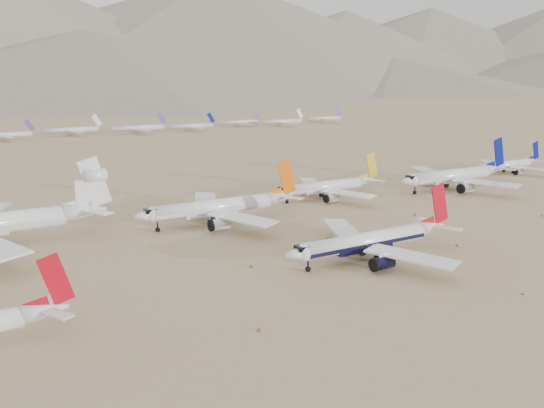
{
  "coord_description": "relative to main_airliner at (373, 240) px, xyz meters",
  "views": [
    {
      "loc": [
        -84.51,
        -90.36,
        43.56
      ],
      "look_at": [
        -8.97,
        42.11,
        7.0
      ],
      "focal_mm": 35.0,
      "sensor_mm": 36.0,
      "label": 1
    }
  ],
  "objects": [
    {
      "name": "desert_scrub",
      "position": [
        7.67,
        -34.49,
        -4.35
      ],
      "size": [
        261.14,
        121.67,
        0.63
      ],
      "color": "brown",
      "rests_on": "ground"
    },
    {
      "name": "distant_storage_row",
      "position": [
        -5.95,
        326.1,
        -0.28
      ],
      "size": [
        516.26,
        57.65,
        14.48
      ],
      "color": "silver",
      "rests_on": "ground"
    },
    {
      "name": "row2_navy_widebody",
      "position": [
        83.51,
        48.88,
        0.75
      ],
      "size": [
        54.25,
        53.05,
        19.3
      ],
      "color": "white",
      "rests_on": "ground"
    },
    {
      "name": "ground",
      "position": [
        1.53,
        -5.29,
        -4.63
      ],
      "size": [
        7000.0,
        7000.0,
        0.0
      ],
      "primitive_type": "plane",
      "color": "#89704F",
      "rests_on": "ground"
    },
    {
      "name": "row2_orange_tail",
      "position": [
        -18.99,
        48.49,
        0.43
      ],
      "size": [
        50.54,
        49.44,
        18.03
      ],
      "color": "white",
      "rests_on": "ground"
    },
    {
      "name": "main_airliner",
      "position": [
        0.0,
        0.0,
        0.0
      ],
      "size": [
        47.75,
        46.64,
        16.85
      ],
      "color": "white",
      "rests_on": "ground"
    },
    {
      "name": "row2_blue_far",
      "position": [
        134.97,
        61.89,
        -0.78
      ],
      "size": [
        38.97,
        38.1,
        13.85
      ],
      "color": "white",
      "rests_on": "ground"
    },
    {
      "name": "foothills",
      "position": [
        528.2,
        1094.71,
        62.52
      ],
      "size": [
        4637.5,
        1395.0,
        155.0
      ],
      "color": "slate",
      "rests_on": "ground"
    },
    {
      "name": "mountain_range",
      "position": [
        71.71,
        1642.73,
        185.68
      ],
      "size": [
        7354.0,
        3024.0,
        470.0
      ],
      "color": "slate",
      "rests_on": "ground"
    },
    {
      "name": "row2_gold_tail",
      "position": [
        29.38,
        60.18,
        -0.23
      ],
      "size": [
        44.19,
        43.21,
        15.73
      ],
      "color": "white",
      "rests_on": "ground"
    }
  ]
}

